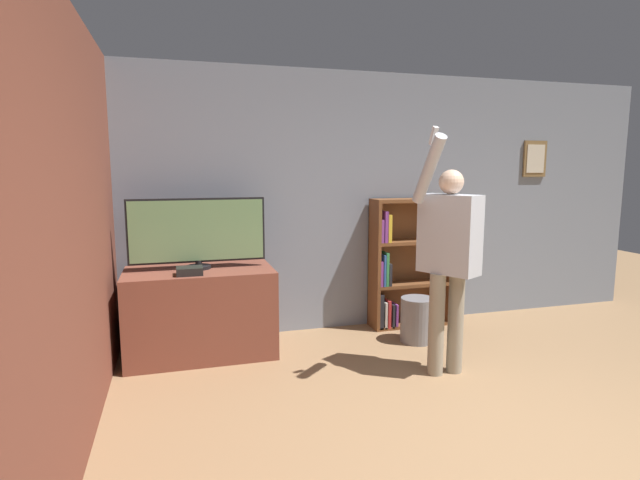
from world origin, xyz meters
name	(u,v)px	position (x,y,z in m)	size (l,w,h in m)	color
wall_back	(363,202)	(0.01, 3.04, 1.35)	(6.98, 0.09, 2.70)	gray
wall_side_brick	(81,225)	(-2.52, 1.50, 1.35)	(0.06, 4.61, 2.70)	brown
tv_ledge	(201,312)	(-1.75, 2.59, 0.40)	(1.32, 0.72, 0.80)	brown
television	(198,232)	(-1.75, 2.63, 1.14)	(1.22, 0.22, 0.64)	black
game_console	(190,271)	(-1.84, 2.38, 0.83)	(0.22, 0.17, 0.07)	black
bookshelf	(403,266)	(0.41, 2.86, 0.66)	(0.87, 0.28, 1.39)	brown
person	(449,251)	(0.19, 1.57, 1.04)	(0.63, 0.59, 2.02)	gray
waste_bin	(417,320)	(0.33, 2.34, 0.22)	(0.33, 0.33, 0.44)	gray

